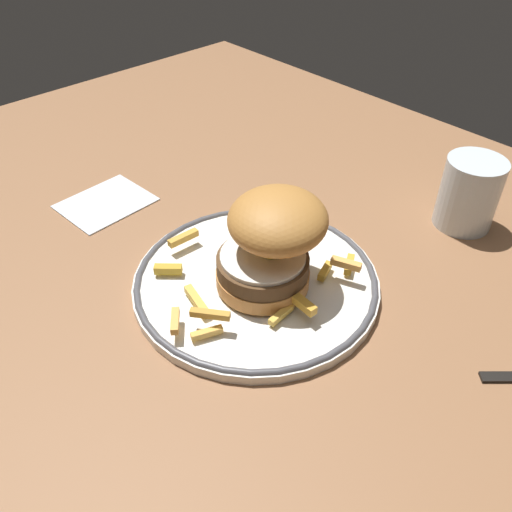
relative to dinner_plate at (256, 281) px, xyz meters
The scene contains 6 objects.
ground_plane 4.20cm from the dinner_plate, 29.65° to the left, with size 145.99×106.07×4.00cm, color #8C5F3E.
dinner_plate is the anchor object (origin of this frame).
burger 6.58cm from the dinner_plate, 26.01° to the left, with size 14.70×14.85×11.18cm.
fries_pile 2.04cm from the dinner_plate, 159.39° to the right, with size 20.25×24.08×2.54cm.
water_glass 30.84cm from the dinner_plate, 71.65° to the left, with size 7.63×7.63×9.54cm.
napkin 27.66cm from the dinner_plate, behind, with size 9.83×11.93×0.40cm, color silver.
Camera 1 is at (31.44, -33.16, 43.04)cm, focal length 37.62 mm.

